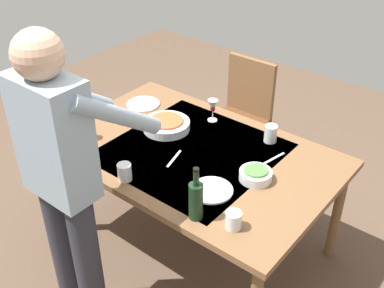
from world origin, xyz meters
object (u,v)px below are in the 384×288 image
Objects in this scene: water_cup_far_right at (125,172)px; dinner_plate_near at (211,190)px; wine_bottle at (196,200)px; person_server at (64,175)px; water_cup_far_left at (54,137)px; wine_glass_left at (213,107)px; water_cup_near_left at (271,134)px; serving_bowl_pasta at (166,125)px; chair_near at (243,110)px; wine_glass_right at (82,124)px; dinner_plate_far at (143,104)px; water_cup_near_right at (233,220)px; side_bowl_salad at (256,174)px; dining_table at (192,159)px.

water_cup_far_right is 0.43× the size of dinner_plate_near.
wine_bottle is at bearing -179.67° from water_cup_far_right.
person_server is 0.70m from water_cup_far_left.
wine_glass_left is 0.75m from dinner_plate_near.
water_cup_near_left is 1.32m from water_cup_far_left.
water_cup_near_left is 0.66m from serving_bowl_pasta.
chair_near is 1.40m from water_cup_far_right.
wine_glass_right reaches higher than dinner_plate_far.
wine_glass_right is at bearing 37.19° from water_cup_near_left.
water_cup_near_left is (-0.55, 0.54, 0.26)m from chair_near.
chair_near is 1.30m from dinner_plate_near.
water_cup_near_right is (-0.26, 0.77, -0.01)m from water_cup_near_left.
chair_near reaches higher than dinner_plate_far.
water_cup_far_right is 0.57m from serving_bowl_pasta.
chair_near is 0.65m from wine_glass_left.
wine_bottle reaches higher than serving_bowl_pasta.
water_cup_near_right is 0.41m from side_bowl_salad.
chair_near is 0.81m from water_cup_near_left.
chair_near is at bearing -64.20° from dinner_plate_near.
serving_bowl_pasta is at bearing -28.43° from dinner_plate_near.
wine_glass_right is 1.54× the size of water_cup_far_right.
dinner_plate_near is (-0.56, 1.16, 0.21)m from chair_near.
water_cup_far_right is 0.71m from side_bowl_salad.
chair_near is 0.54× the size of person_server.
dinner_plate_far is at bearing -27.66° from water_cup_near_right.
person_server is 7.34× the size of dinner_plate_far.
dining_table is 0.69m from water_cup_near_right.
wine_bottle is at bearing 130.62° from dining_table.
wine_glass_left is 1.54× the size of water_cup_far_right.
water_cup_near_right is at bearing 121.52° from chair_near.
person_server is at bearing 80.80° from dining_table.
water_cup_far_right is 0.48m from dinner_plate_near.
water_cup_near_right is 1.04× the size of water_cup_far_left.
wine_bottle is 3.25× the size of water_cup_near_right.
dinner_plate_far is (0.52, -0.68, -0.04)m from water_cup_far_right.
water_cup_far_left is 0.29× the size of serving_bowl_pasta.
side_bowl_salad is at bearing -125.35° from person_server.
dining_table is 0.51m from water_cup_near_left.
wine_glass_right is (0.48, -0.50, -0.12)m from person_server.
chair_near is 1.33m from wine_glass_right.
serving_bowl_pasta is at bearing -72.15° from water_cup_far_right.
person_server is 0.83m from water_cup_near_right.
wine_glass_right is at bearing -45.82° from person_server.
side_bowl_salad is at bearing -158.25° from water_cup_far_left.
water_cup_near_right is at bearing 176.26° from wine_glass_right.
water_cup_near_left is (0.07, -0.83, -0.06)m from wine_bottle.
water_cup_far_left is (1.02, 0.84, -0.01)m from water_cup_near_left.
side_bowl_salad is (-0.57, 0.36, -0.07)m from wine_glass_left.
person_server reaches higher than dining_table.
chair_near is at bearing -86.34° from person_server.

